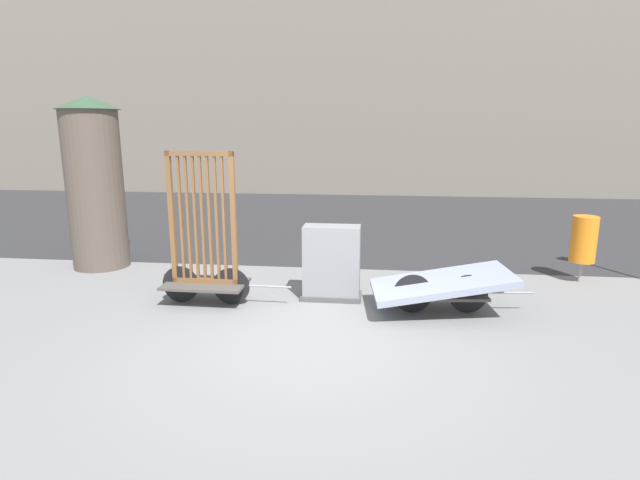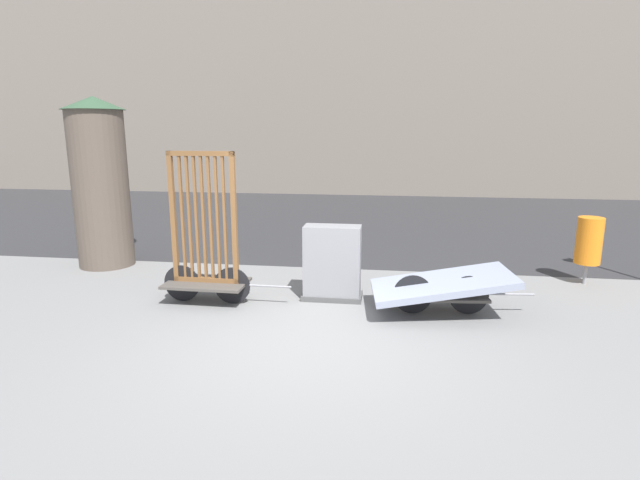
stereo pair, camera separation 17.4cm
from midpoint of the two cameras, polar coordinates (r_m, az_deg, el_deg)
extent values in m
plane|color=slate|center=(6.29, -0.84, -11.67)|extent=(60.00, 60.00, 0.00)
cube|color=#2D2D30|center=(14.76, 4.46, 2.44)|extent=(56.00, 10.86, 0.01)
cube|color=slate|center=(22.25, 6.07, 21.72)|extent=(48.00, 4.00, 12.32)
cube|color=#4C4742|center=(7.76, -12.19, -4.84)|extent=(1.23, 0.72, 0.04)
cylinder|color=black|center=(7.63, -9.39, -5.16)|extent=(0.56, 0.04, 0.56)
cylinder|color=black|center=(7.91, -14.88, -4.79)|extent=(0.56, 0.04, 0.56)
cylinder|color=gray|center=(7.48, -5.27, -5.26)|extent=(0.70, 0.04, 0.03)
cube|color=brown|center=(7.74, -12.21, -4.45)|extent=(1.01, 0.08, 0.07)
cube|color=brown|center=(7.42, -12.89, 9.62)|extent=(1.01, 0.08, 0.07)
cube|color=brown|center=(7.71, -15.81, 2.49)|extent=(0.07, 0.07, 1.96)
cube|color=brown|center=(7.37, -9.12, 2.37)|extent=(0.07, 0.07, 1.96)
cube|color=brown|center=(7.65, -14.83, 2.48)|extent=(0.04, 0.05, 1.89)
cube|color=brown|center=(7.61, -14.07, 2.46)|extent=(0.04, 0.05, 1.89)
cube|color=brown|center=(7.56, -13.31, 2.45)|extent=(0.04, 0.05, 1.89)
cube|color=brown|center=(7.52, -12.54, 2.43)|extent=(0.04, 0.05, 1.89)
cube|color=brown|center=(7.49, -11.76, 2.42)|extent=(0.04, 0.05, 1.89)
cube|color=brown|center=(7.45, -10.98, 2.40)|extent=(0.04, 0.05, 1.89)
cube|color=brown|center=(7.41, -10.18, 2.39)|extent=(0.04, 0.05, 1.89)
cube|color=#4C4742|center=(7.35, 14.31, -5.94)|extent=(1.29, 0.83, 0.04)
cylinder|color=black|center=(7.45, 17.30, -6.03)|extent=(0.56, 0.09, 0.56)
cylinder|color=black|center=(7.28, 11.23, -6.12)|extent=(0.56, 0.09, 0.56)
cylinder|color=gray|center=(7.61, 21.42, -5.79)|extent=(0.70, 0.10, 0.03)
cube|color=#8C93A8|center=(7.30, 14.37, -4.88)|extent=(2.04, 1.27, 0.39)
cube|color=#4C4C4C|center=(7.82, 2.04, -6.42)|extent=(0.92, 0.45, 0.08)
cube|color=gray|center=(7.66, 2.07, -2.62)|extent=(0.86, 0.39, 1.15)
cylinder|color=gray|center=(9.68, 28.51, -3.38)|extent=(0.06, 0.06, 0.36)
cylinder|color=orange|center=(9.55, 28.86, -0.06)|extent=(0.41, 0.41, 0.79)
cylinder|color=brown|center=(10.28, -23.30, 5.30)|extent=(1.02, 1.02, 2.93)
cone|color=#335138|center=(10.23, -24.09, 14.13)|extent=(1.14, 1.14, 0.24)
camera|label=1|loc=(0.09, -89.31, 0.15)|focal=28.00mm
camera|label=2|loc=(0.09, 90.69, -0.15)|focal=28.00mm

